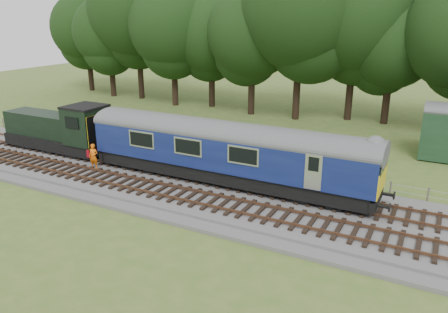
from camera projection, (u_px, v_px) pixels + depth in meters
The scene contains 9 objects.
ground at pixel (175, 187), 27.03m from camera, with size 120.00×120.00×0.00m, color #426424.
ballast at pixel (175, 184), 26.97m from camera, with size 70.00×7.00×0.35m, color #4C4C4F.
track_north at pixel (187, 174), 28.08m from camera, with size 67.20×2.40×0.21m.
track_south at pixel (160, 190), 25.55m from camera, with size 67.20×2.40×0.21m.
fence at pixel (211, 166), 30.82m from camera, with size 64.00×0.12×1.00m, color #6B6054, non-canonical shape.
tree_line at pixel (293, 116), 45.55m from camera, with size 70.00×8.00×18.00m, color black, non-canonical shape.
dmu_railcar at pixel (226, 147), 26.15m from camera, with size 18.05×2.86×3.88m.
shunter_loco at pixel (60, 130), 32.47m from camera, with size 8.91×2.60×3.38m.
worker at pixel (93, 156), 28.98m from camera, with size 0.62×0.41×1.70m, color orange.
Camera 1 is at (14.29, -20.82, 10.27)m, focal length 35.00 mm.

